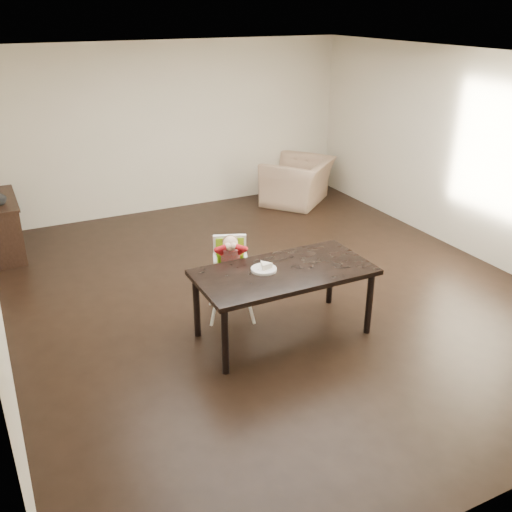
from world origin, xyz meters
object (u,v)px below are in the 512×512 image
(high_chair, at_px, (230,259))
(armchair, at_px, (298,174))
(dining_table, at_px, (284,277))
(sideboard, at_px, (3,226))

(high_chair, distance_m, armchair, 4.04)
(high_chair, bearing_deg, dining_table, -43.67)
(armchair, height_order, sideboard, armchair)
(high_chair, bearing_deg, sideboard, 146.59)
(high_chair, relative_size, sideboard, 0.76)
(dining_table, bearing_deg, high_chair, 115.35)
(armchair, xyz_separation_m, sideboard, (-4.75, -0.10, -0.11))
(high_chair, relative_size, armchair, 0.82)
(dining_table, bearing_deg, armchair, 57.89)
(dining_table, height_order, sideboard, sideboard)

